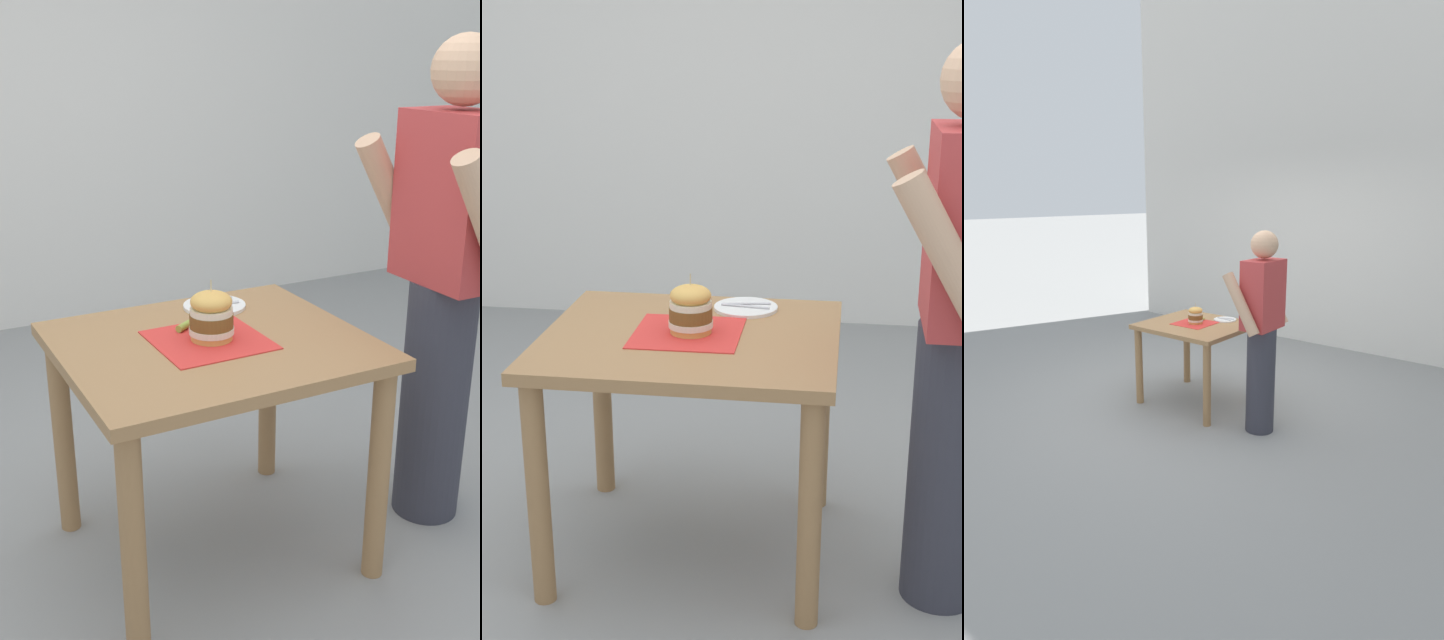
{
  "view_description": "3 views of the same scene",
  "coord_description": "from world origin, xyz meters",
  "views": [
    {
      "loc": [
        1.97,
        -0.93,
        1.65
      ],
      "look_at": [
        0.0,
        0.1,
        0.83
      ],
      "focal_mm": 42.0,
      "sensor_mm": 36.0,
      "label": 1
    },
    {
      "loc": [
        2.63,
        0.49,
        1.72
      ],
      "look_at": [
        0.0,
        0.1,
        0.83
      ],
      "focal_mm": 50.0,
      "sensor_mm": 36.0,
      "label": 2
    },
    {
      "loc": [
        3.54,
        2.85,
        1.95
      ],
      "look_at": [
        0.0,
        0.1,
        0.83
      ],
      "focal_mm": 28.0,
      "sensor_mm": 36.0,
      "label": 3
    }
  ],
  "objects": [
    {
      "name": "serving_paper",
      "position": [
        0.0,
        -0.01,
        0.78
      ],
      "size": [
        0.34,
        0.34,
        0.0
      ],
      "primitive_type": "cube",
      "rotation": [
        0.0,
        0.0,
        0.01
      ],
      "color": "red",
      "rests_on": "patio_table"
    },
    {
      "name": "diner_across_table",
      "position": [
        0.14,
        0.81,
        0.88
      ],
      "size": [
        0.55,
        0.35,
        1.69
      ],
      "color": "#33333D",
      "rests_on": "ground"
    },
    {
      "name": "ground_plane",
      "position": [
        0.0,
        0.0,
        0.0
      ],
      "size": [
        80.0,
        80.0,
        0.0
      ],
      "primitive_type": "plane",
      "color": "gray"
    },
    {
      "name": "sandwich",
      "position": [
        0.0,
        -0.0,
        0.86
      ],
      "size": [
        0.14,
        0.14,
        0.19
      ],
      "color": "gold",
      "rests_on": "serving_paper"
    },
    {
      "name": "pickle_spear",
      "position": [
        -0.12,
        -0.04,
        0.8
      ],
      "size": [
        0.06,
        0.08,
        0.02
      ],
      "primitive_type": "cylinder",
      "rotation": [
        0.0,
        1.57,
        2.15
      ],
      "color": "#8EA83D",
      "rests_on": "serving_paper"
    },
    {
      "name": "side_plate_with_forks",
      "position": [
        -0.28,
        0.14,
        0.79
      ],
      "size": [
        0.22,
        0.22,
        0.02
      ],
      "color": "white",
      "rests_on": "patio_table"
    },
    {
      "name": "patio_table",
      "position": [
        0.0,
        0.0,
        0.64
      ],
      "size": [
        0.83,
        0.94,
        0.78
      ],
      "color": "#9E7247",
      "rests_on": "ground"
    }
  ]
}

